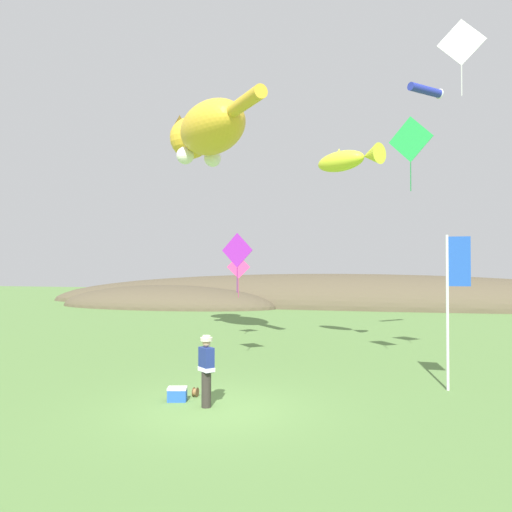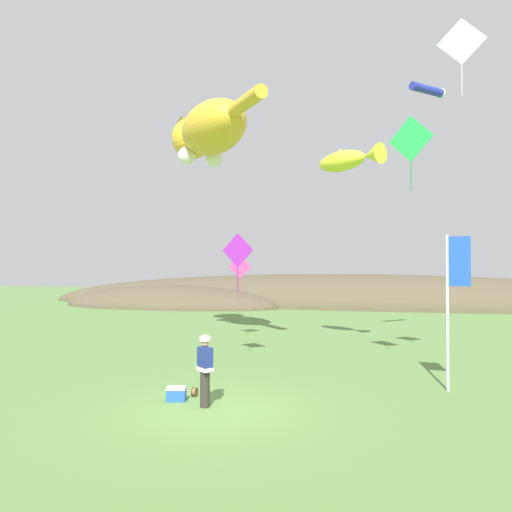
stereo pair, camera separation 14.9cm
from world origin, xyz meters
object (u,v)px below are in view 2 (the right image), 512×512
(festival_attendant, at_px, (205,368))
(kite_diamond_violet, at_px, (238,251))
(kite_tube_streamer, at_px, (427,90))
(picnic_cooler, at_px, (176,394))
(kite_diamond_green, at_px, (411,139))
(kite_diamond_pink, at_px, (240,267))
(kite_giant_cat, at_px, (208,132))
(festival_banner_pole, at_px, (453,288))
(kite_fish_windsock, at_px, (348,160))
(kite_diamond_white, at_px, (462,42))
(kite_spool, at_px, (195,392))

(festival_attendant, bearing_deg, kite_diamond_violet, 99.03)
(kite_tube_streamer, xyz_separation_m, kite_diamond_violet, (-6.94, -5.16, -7.02))
(picnic_cooler, xyz_separation_m, kite_diamond_green, (6.01, 4.12, 7.25))
(picnic_cooler, xyz_separation_m, kite_diamond_pink, (-1.53, 10.70, 3.24))
(picnic_cooler, xyz_separation_m, kite_tube_streamer, (6.96, 10.46, 10.89))
(kite_giant_cat, height_order, kite_tube_streamer, kite_tube_streamer)
(picnic_cooler, bearing_deg, kite_giant_cat, 105.99)
(festival_banner_pole, distance_m, kite_diamond_green, 4.83)
(festival_attendant, xyz_separation_m, picnic_cooler, (-0.92, 0.34, -0.77))
(festival_attendant, distance_m, kite_tube_streamer, 15.98)
(festival_attendant, xyz_separation_m, kite_diamond_green, (5.09, 4.46, 6.47))
(festival_attendant, relative_size, kite_giant_cat, 0.24)
(kite_fish_windsock, relative_size, kite_diamond_violet, 1.41)
(kite_giant_cat, xyz_separation_m, kite_diamond_green, (8.80, -5.63, -2.32))
(festival_attendant, xyz_separation_m, kite_giant_cat, (-3.72, 10.09, 8.79))
(festival_banner_pole, relative_size, kite_giant_cat, 0.60)
(kite_tube_streamer, bearing_deg, kite_diamond_white, -86.35)
(kite_diamond_white, bearing_deg, kite_diamond_pink, 140.87)
(kite_spool, relative_size, kite_giant_cat, 0.03)
(kite_diamond_green, relative_size, kite_diamond_pink, 1.17)
(festival_attendant, xyz_separation_m, kite_tube_streamer, (6.04, 10.80, 10.11))
(kite_spool, xyz_separation_m, kite_diamond_green, (5.71, 3.61, 7.30))
(festival_banner_pole, relative_size, kite_diamond_white, 1.94)
(kite_diamond_pink, bearing_deg, picnic_cooler, -81.88)
(kite_fish_windsock, distance_m, kite_diamond_white, 6.71)
(kite_diamond_pink, distance_m, kite_diamond_violet, 5.65)
(festival_banner_pole, height_order, kite_diamond_white, kite_diamond_white)
(kite_spool, relative_size, picnic_cooler, 0.45)
(festival_attendant, height_order, kite_diamond_white, kite_diamond_white)
(kite_diamond_violet, bearing_deg, kite_diamond_green, -11.12)
(picnic_cooler, height_order, kite_diamond_violet, kite_diamond_violet)
(festival_banner_pole, distance_m, kite_tube_streamer, 11.12)
(picnic_cooler, relative_size, kite_diamond_pink, 0.28)
(kite_diamond_pink, bearing_deg, kite_diamond_white, -39.13)
(kite_diamond_pink, bearing_deg, kite_tube_streamer, -1.60)
(kite_fish_windsock, xyz_separation_m, kite_diamond_white, (3.68, -5.17, 2.16))
(kite_spool, relative_size, kite_diamond_pink, 0.12)
(festival_banner_pole, bearing_deg, kite_diamond_pink, 137.94)
(festival_banner_pole, bearing_deg, kite_spool, -160.30)
(kite_tube_streamer, distance_m, kite_diamond_pink, 11.43)
(picnic_cooler, bearing_deg, festival_attendant, -20.04)
(festival_banner_pole, bearing_deg, kite_diamond_green, 131.97)
(kite_giant_cat, bearing_deg, festival_banner_pole, -34.64)
(kite_diamond_white, xyz_separation_m, kite_diamond_green, (-1.40, 0.69, -2.58))
(kite_diamond_green, xyz_separation_m, kite_diamond_violet, (-5.98, 1.18, -3.38))
(kite_fish_windsock, bearing_deg, kite_spool, -113.03)
(kite_spool, bearing_deg, kite_diamond_violet, 93.26)
(kite_diamond_pink, bearing_deg, kite_fish_windsock, -21.73)
(festival_banner_pole, relative_size, kite_diamond_violet, 2.02)
(kite_diamond_green, bearing_deg, kite_fish_windsock, 116.91)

